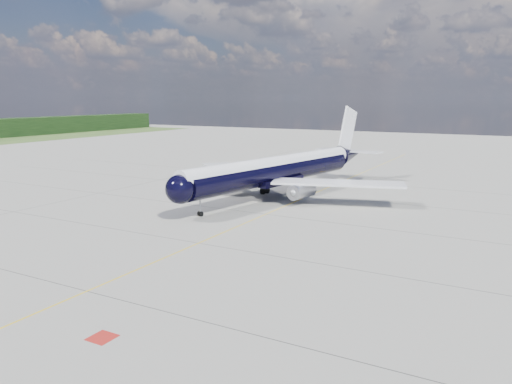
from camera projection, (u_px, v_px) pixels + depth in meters
ground at (283, 207)px, 69.06m from camera, size 320.00×320.00×0.00m
taxiway_centerline at (266, 214)px, 64.76m from camera, size 0.16×160.00×0.01m
red_marking at (102, 338)px, 31.44m from camera, size 1.60×1.60×0.01m
main_airliner at (280, 169)px, 75.78m from camera, size 37.76×46.46×13.49m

